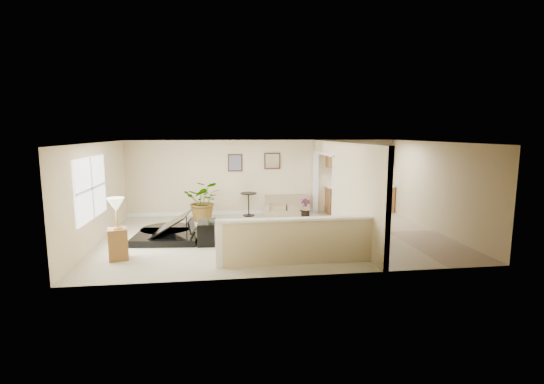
{
  "coord_description": "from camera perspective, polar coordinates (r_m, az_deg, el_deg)",
  "views": [
    {
      "loc": [
        -1.44,
        -10.17,
        2.76
      ],
      "look_at": [
        -0.05,
        0.4,
        1.13
      ],
      "focal_mm": 26.0,
      "sensor_mm": 36.0,
      "label": 1
    }
  ],
  "objects": [
    {
      "name": "accent_table",
      "position": [
        13.05,
        -3.41,
        -1.33
      ],
      "size": [
        0.54,
        0.54,
        0.78
      ],
      "color": "black",
      "rests_on": "floor"
    },
    {
      "name": "ceiling",
      "position": [
        10.27,
        0.57,
        7.22
      ],
      "size": [
        9.0,
        6.0,
        0.04
      ],
      "primitive_type": "cube",
      "color": "silver",
      "rests_on": "back_wall"
    },
    {
      "name": "floor",
      "position": [
        10.63,
        0.55,
        -6.37
      ],
      "size": [
        9.0,
        9.0,
        0.0
      ],
      "primitive_type": "plane",
      "color": "beige",
      "rests_on": "ground"
    },
    {
      "name": "interior_partition",
      "position": [
        11.02,
        9.68,
        0.51
      ],
      "size": [
        0.18,
        5.99,
        2.5
      ],
      "color": "beige",
      "rests_on": "floor"
    },
    {
      "name": "small_plant",
      "position": [
        12.88,
        4.84,
        -2.55
      ],
      "size": [
        0.35,
        0.35,
        0.61
      ],
      "color": "black",
      "rests_on": "floor"
    },
    {
      "name": "back_wall",
      "position": [
        13.33,
        -1.25,
        2.16
      ],
      "size": [
        9.0,
        0.04,
        2.5
      ],
      "primitive_type": "cube",
      "color": "beige",
      "rests_on": "floor"
    },
    {
      "name": "right_wall",
      "position": [
        11.87,
        22.61,
        0.7
      ],
      "size": [
        0.04,
        6.0,
        2.5
      ],
      "primitive_type": "cube",
      "color": "beige",
      "rests_on": "floor"
    },
    {
      "name": "left_window",
      "position": [
        10.22,
        -24.76,
        0.51
      ],
      "size": [
        0.05,
        2.15,
        1.45
      ],
      "primitive_type": "cube",
      "color": "white",
      "rests_on": "left_wall"
    },
    {
      "name": "kitchen_cabinets",
      "position": [
        13.84,
        12.13,
        0.62
      ],
      "size": [
        2.36,
        0.65,
        2.33
      ],
      "color": "brown",
      "rests_on": "floor"
    },
    {
      "name": "palm_plant",
      "position": [
        12.5,
        -9.85,
        -1.31
      ],
      "size": [
        1.29,
        1.16,
        1.27
      ],
      "color": "black",
      "rests_on": "floor"
    },
    {
      "name": "loveseat",
      "position": [
        13.24,
        2.13,
        -1.93
      ],
      "size": [
        1.65,
        1.11,
        0.86
      ],
      "rotation": [
        0.0,
        0.0,
        -0.18
      ],
      "color": "tan",
      "rests_on": "floor"
    },
    {
      "name": "piano",
      "position": [
        10.58,
        -15.09,
        -3.15
      ],
      "size": [
        2.02,
        2.09,
        1.55
      ],
      "rotation": [
        0.0,
        0.0,
        -0.1
      ],
      "color": "black",
      "rests_on": "floor"
    },
    {
      "name": "piano_bench",
      "position": [
        10.03,
        -9.38,
        -5.77
      ],
      "size": [
        0.45,
        0.85,
        0.55
      ],
      "primitive_type": "cube",
      "rotation": [
        0.0,
        0.0,
        -0.04
      ],
      "color": "black",
      "rests_on": "floor"
    },
    {
      "name": "wall_mirror",
      "position": [
        13.29,
        0.05,
        4.53
      ],
      "size": [
        0.55,
        0.04,
        0.55
      ],
      "color": "#381F14",
      "rests_on": "back_wall"
    },
    {
      "name": "kitchen_vinyl",
      "position": [
        11.49,
        16.38,
        -5.56
      ],
      "size": [
        2.7,
        6.0,
        0.01
      ],
      "primitive_type": "cube",
      "color": "tan",
      "rests_on": "floor"
    },
    {
      "name": "wall_art_left",
      "position": [
        13.19,
        -5.36,
        4.24
      ],
      "size": [
        0.48,
        0.04,
        0.58
      ],
      "color": "#381F14",
      "rests_on": "back_wall"
    },
    {
      "name": "pony_half_wall",
      "position": [
        8.32,
        3.32,
        -6.97
      ],
      "size": [
        3.42,
        0.22,
        1.0
      ],
      "color": "beige",
      "rests_on": "floor"
    },
    {
      "name": "left_wall",
      "position": [
        10.72,
        -23.99,
        -0.17
      ],
      "size": [
        0.04,
        6.0,
        2.5
      ],
      "primitive_type": "cube",
      "color": "beige",
      "rests_on": "floor"
    },
    {
      "name": "lamp_stand",
      "position": [
        9.23,
        -21.46,
        -5.62
      ],
      "size": [
        0.49,
        0.49,
        1.36
      ],
      "color": "brown",
      "rests_on": "floor"
    },
    {
      "name": "front_wall",
      "position": [
        7.46,
        3.8,
        -3.01
      ],
      "size": [
        9.0,
        0.04,
        2.5
      ],
      "primitive_type": "cube",
      "color": "beige",
      "rests_on": "floor"
    }
  ]
}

